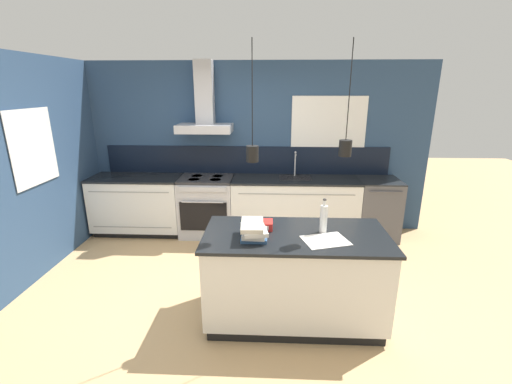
# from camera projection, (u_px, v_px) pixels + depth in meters

# --- Properties ---
(ground_plane) EXTENTS (16.00, 16.00, 0.00)m
(ground_plane) POSITION_uv_depth(u_px,v_px,m) (235.00, 296.00, 3.81)
(ground_plane) COLOR tan
(ground_plane) RESTS_ON ground
(wall_back) EXTENTS (5.60, 2.46, 2.60)m
(wall_back) POSITION_uv_depth(u_px,v_px,m) (245.00, 145.00, 5.32)
(wall_back) COLOR navy
(wall_back) RESTS_ON ground_plane
(wall_left) EXTENTS (0.08, 3.80, 2.60)m
(wall_left) POSITION_uv_depth(u_px,v_px,m) (42.00, 165.00, 4.19)
(wall_left) COLOR navy
(wall_left) RESTS_ON ground_plane
(counter_run_left) EXTENTS (1.38, 0.64, 0.91)m
(counter_run_left) POSITION_uv_depth(u_px,v_px,m) (139.00, 204.00, 5.36)
(counter_run_left) COLOR black
(counter_run_left) RESTS_ON ground_plane
(counter_run_sink) EXTENTS (1.91, 0.64, 1.29)m
(counter_run_sink) POSITION_uv_depth(u_px,v_px,m) (294.00, 207.00, 5.25)
(counter_run_sink) COLOR black
(counter_run_sink) RESTS_ON ground_plane
(oven_range) EXTENTS (0.81, 0.66, 0.91)m
(oven_range) POSITION_uv_depth(u_px,v_px,m) (207.00, 206.00, 5.31)
(oven_range) COLOR #B5B5BA
(oven_range) RESTS_ON ground_plane
(dishwasher) EXTENTS (0.60, 0.65, 0.91)m
(dishwasher) POSITION_uv_depth(u_px,v_px,m) (377.00, 208.00, 5.20)
(dishwasher) COLOR #4C4C51
(dishwasher) RESTS_ON ground_plane
(kitchen_island) EXTENTS (1.73, 0.85, 0.91)m
(kitchen_island) POSITION_uv_depth(u_px,v_px,m) (294.00, 276.00, 3.33)
(kitchen_island) COLOR black
(kitchen_island) RESTS_ON ground_plane
(bottle_on_island) EXTENTS (0.07, 0.07, 0.33)m
(bottle_on_island) POSITION_uv_depth(u_px,v_px,m) (324.00, 218.00, 3.19)
(bottle_on_island) COLOR silver
(bottle_on_island) RESTS_ON kitchen_island
(book_stack) EXTENTS (0.27, 0.36, 0.15)m
(book_stack) POSITION_uv_depth(u_px,v_px,m) (254.00, 230.00, 3.07)
(book_stack) COLOR #335684
(book_stack) RESTS_ON kitchen_island
(red_supply_box) EXTENTS (0.19, 0.17, 0.08)m
(red_supply_box) POSITION_uv_depth(u_px,v_px,m) (263.00, 225.00, 3.30)
(red_supply_box) COLOR red
(red_supply_box) RESTS_ON kitchen_island
(paper_pile) EXTENTS (0.45, 0.39, 0.01)m
(paper_pile) POSITION_uv_depth(u_px,v_px,m) (325.00, 241.00, 3.05)
(paper_pile) COLOR silver
(paper_pile) RESTS_ON kitchen_island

